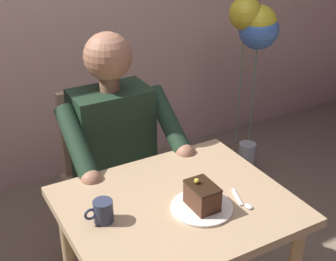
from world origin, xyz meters
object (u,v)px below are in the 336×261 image
Objects in this scene: cake_slice at (202,196)px; dining_table at (177,226)px; dessert_spoon at (243,202)px; balloon_display at (255,35)px; chair at (108,169)px; coffee_cup at (103,211)px; seated_person at (120,159)px.

dining_table is at bearing -53.15° from cake_slice.
dessert_spoon is at bearing 163.23° from cake_slice.
dessert_spoon reaches higher than dining_table.
dining_table is 5.82× the size of dessert_spoon.
cake_slice is 0.10× the size of balloon_display.
balloon_display is at bearing -135.08° from cake_slice.
chair reaches higher than coffee_cup.
seated_person reaches higher than dining_table.
coffee_cup is at bearing 60.36° from seated_person.
cake_slice is 1.20× the size of coffee_cup.
chair is 0.74× the size of seated_person.
coffee_cup is (0.34, -0.11, -0.01)m from cake_slice.
seated_person is 11.78× the size of coffee_cup.
coffee_cup is 1.76m from balloon_display.
seated_person is at bearing -90.00° from dining_table.
dining_table is at bearing -30.36° from dessert_spoon.
balloon_display is at bearing -164.36° from chair.
chair is at bearing -90.00° from dining_table.
seated_person is at bearing 23.25° from balloon_display.
coffee_cup is at bearing -17.68° from cake_slice.
seated_person reaches higher than cake_slice.
cake_slice is at bearing -16.77° from dessert_spoon.
seated_person is at bearing -119.64° from coffee_cup.
cake_slice reaches higher than dessert_spoon.
dessert_spoon is at bearing 108.05° from seated_person.
chair is (0.00, -0.70, -0.12)m from dining_table.
seated_person is (0.00, 0.17, 0.14)m from chair.
dining_table is 7.85× the size of coffee_cup.
chair is at bearing -112.81° from coffee_cup.
chair is 1.29m from balloon_display.
balloon_display reaches higher than dessert_spoon.
balloon_display is (-1.16, -1.02, 0.34)m from dining_table.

